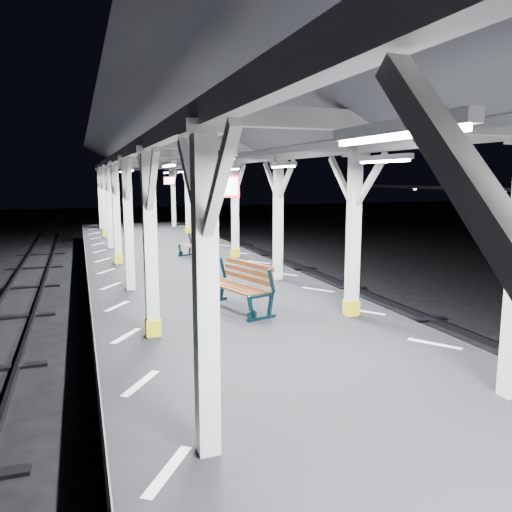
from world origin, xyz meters
TOP-DOWN VIEW (x-y plane):
  - ground at (0.00, 0.00)m, footprint 120.00×120.00m
  - platform at (0.00, 0.00)m, footprint 6.00×50.00m
  - hazard_stripes_left at (-2.45, 0.00)m, footprint 1.00×48.00m
  - hazard_stripes_right at (2.45, 0.00)m, footprint 1.00×48.00m
  - canopy at (0.00, -0.02)m, footprint 5.40×49.00m
  - bench_mid at (0.02, 3.27)m, footprint 1.19×2.00m
  - bench_far at (0.71, 10.33)m, footprint 0.97×1.64m

SIDE VIEW (x-z plane):
  - ground at x=0.00m, z-range 0.00..0.00m
  - platform at x=0.00m, z-range 0.00..1.00m
  - hazard_stripes_left at x=-2.45m, z-range 1.00..1.01m
  - hazard_stripes_right at x=2.45m, z-range 1.00..1.01m
  - bench_far at x=0.71m, z-range 1.03..1.87m
  - bench_mid at x=0.02m, z-range 1.03..2.05m
  - canopy at x=0.00m, z-range 2.23..6.88m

